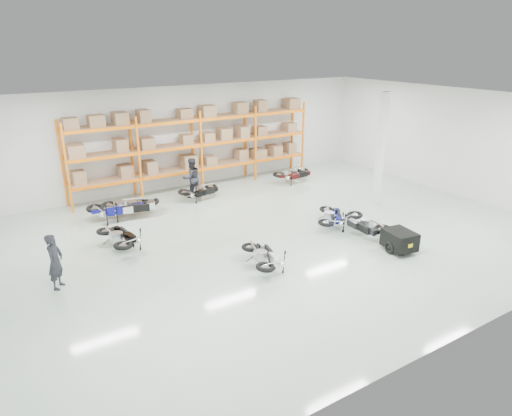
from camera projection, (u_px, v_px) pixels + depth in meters
room at (280, 171)px, 15.05m from camera, size 18.00×18.00×18.00m
pallet_rack at (197, 138)px, 20.18m from camera, size 11.28×0.98×3.62m
structural_column at (380, 150)px, 18.03m from camera, size 0.25×0.25×4.50m
moto_blue_centre at (332, 214)px, 16.27m from camera, size 1.66×1.73×1.04m
moto_silver_left at (264, 253)px, 13.26m from camera, size 1.16×1.77×1.05m
moto_black_far_left at (120, 234)px, 14.52m from camera, size 1.03×1.79×1.10m
moto_touring_right at (363, 220)px, 15.60m from camera, size 0.99×1.79×1.12m
trailer at (399, 240)px, 14.38m from camera, size 0.90×1.67×0.69m
moto_back_a at (118, 204)px, 16.98m from camera, size 1.96×1.06×1.23m
moto_back_b at (130, 203)px, 17.16m from camera, size 2.04×1.37×1.21m
moto_back_c at (200, 188)px, 19.14m from camera, size 1.62×0.89×1.01m
moto_back_d at (294, 172)px, 21.44m from camera, size 1.70×0.85×1.10m
person_left at (55, 261)px, 12.14m from camera, size 0.63×0.68×1.56m
person_back at (191, 178)px, 19.27m from camera, size 0.87×0.70×1.71m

